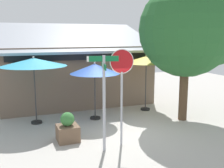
# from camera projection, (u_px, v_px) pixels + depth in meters

# --- Properties ---
(ground_plane) EXTENTS (28.00, 28.00, 0.10)m
(ground_plane) POSITION_uv_depth(u_px,v_px,m) (129.00, 132.00, 10.11)
(ground_plane) COLOR #ADA8A0
(cafe_building) EXTENTS (8.00, 4.54, 4.22)m
(cafe_building) POSITION_uv_depth(u_px,v_px,m) (74.00, 72.00, 14.40)
(cafe_building) COLOR #705B4C
(cafe_building) RESTS_ON ground
(street_sign_post) EXTENTS (0.92, 0.86, 2.94)m
(street_sign_post) POSITION_uv_depth(u_px,v_px,m) (104.00, 93.00, 8.03)
(street_sign_post) COLOR #A8AAB2
(street_sign_post) RESTS_ON ground
(stop_sign) EXTENTS (0.76, 0.13, 3.11)m
(stop_sign) POSITION_uv_depth(u_px,v_px,m) (122.00, 79.00, 8.46)
(stop_sign) COLOR #A8AAB2
(stop_sign) RESTS_ON ground
(patio_umbrella_teal_left) EXTENTS (2.60, 2.60, 2.72)m
(patio_umbrella_teal_left) POSITION_uv_depth(u_px,v_px,m) (34.00, 63.00, 10.57)
(patio_umbrella_teal_left) COLOR black
(patio_umbrella_teal_left) RESTS_ON ground
(patio_umbrella_royal_blue_center) EXTENTS (2.07, 2.07, 2.44)m
(patio_umbrella_royal_blue_center) POSITION_uv_depth(u_px,v_px,m) (95.00, 69.00, 11.20)
(patio_umbrella_royal_blue_center) COLOR black
(patio_umbrella_royal_blue_center) RESTS_ON ground
(patio_umbrella_mustard_right) EXTENTS (2.13, 2.13, 2.64)m
(patio_umbrella_mustard_right) POSITION_uv_depth(u_px,v_px,m) (146.00, 60.00, 12.56)
(patio_umbrella_mustard_right) COLOR black
(patio_umbrella_mustard_right) RESTS_ON ground
(shade_tree) EXTENTS (4.03, 3.83, 5.67)m
(shade_tree) POSITION_uv_depth(u_px,v_px,m) (191.00, 31.00, 10.85)
(shade_tree) COLOR brown
(shade_tree) RESTS_ON ground
(sidewalk_planter) EXTENTS (0.71, 0.71, 1.00)m
(sidewalk_planter) POSITION_uv_depth(u_px,v_px,m) (68.00, 129.00, 9.07)
(sidewalk_planter) COLOR brown
(sidewalk_planter) RESTS_ON ground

